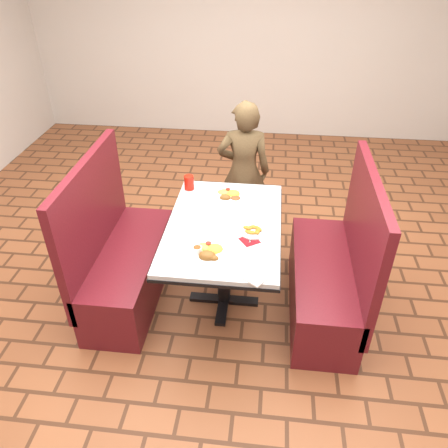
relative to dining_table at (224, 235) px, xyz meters
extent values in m
plane|color=brown|center=(0.00, 0.00, -0.65)|extent=(7.00, 7.00, 0.00)
cube|color=silver|center=(0.00, 3.50, 0.75)|extent=(6.00, 0.04, 2.80)
cube|color=silver|center=(0.00, 0.00, 0.08)|extent=(0.80, 1.20, 0.03)
cube|color=black|center=(0.00, 0.00, 0.05)|extent=(0.81, 1.21, 0.02)
cylinder|color=black|center=(0.00, 0.00, -0.30)|extent=(0.10, 0.10, 0.69)
cube|color=black|center=(0.00, 0.00, -0.64)|extent=(0.55, 0.08, 0.03)
cube|color=black|center=(0.00, 0.00, -0.64)|extent=(0.08, 0.55, 0.03)
cube|color=maroon|center=(-0.75, 0.00, -0.43)|extent=(0.45, 1.20, 0.45)
cube|color=maroon|center=(-0.97, 0.00, 0.05)|extent=(0.06, 1.20, 0.95)
cube|color=maroon|center=(0.75, 0.00, -0.43)|extent=(0.45, 1.20, 0.45)
cube|color=maroon|center=(0.97, 0.00, 0.05)|extent=(0.06, 1.20, 0.95)
imported|color=brown|center=(0.07, 0.98, 0.00)|extent=(0.50, 0.35, 1.32)
cylinder|color=white|center=(-0.05, -0.35, 0.10)|extent=(0.26, 0.26, 0.02)
ellipsoid|color=yellow|center=(-0.02, -0.31, 0.13)|extent=(0.10, 0.10, 0.05)
ellipsoid|color=#82AC44|center=(-0.10, -0.30, 0.13)|extent=(0.10, 0.09, 0.03)
cylinder|color=red|center=(-0.07, -0.28, 0.13)|extent=(0.04, 0.04, 0.01)
ellipsoid|color=brown|center=(-0.06, -0.40, 0.14)|extent=(0.11, 0.09, 0.06)
ellipsoid|color=brown|center=(-0.02, -0.41, 0.13)|extent=(0.06, 0.05, 0.04)
cylinder|color=white|center=(-0.13, -0.36, 0.13)|extent=(0.06, 0.06, 0.04)
cylinder|color=brown|center=(-0.13, -0.36, 0.15)|extent=(0.05, 0.05, 0.00)
cylinder|color=white|center=(0.00, 0.37, 0.10)|extent=(0.25, 0.25, 0.01)
ellipsoid|color=yellow|center=(0.03, 0.40, 0.13)|extent=(0.10, 0.10, 0.05)
ellipsoid|color=#82AC44|center=(-0.05, 0.42, 0.13)|extent=(0.10, 0.08, 0.03)
cylinder|color=red|center=(-0.02, 0.44, 0.13)|extent=(0.04, 0.04, 0.01)
ellipsoid|color=brown|center=(0.05, 0.34, 0.12)|extent=(0.07, 0.07, 0.03)
ellipsoid|color=brown|center=(-0.03, 0.33, 0.14)|extent=(0.09, 0.06, 0.05)
cylinder|color=white|center=(0.21, -0.07, 0.10)|extent=(0.20, 0.20, 0.01)
cube|color=#610E14|center=(0.19, -0.18, 0.10)|extent=(0.16, 0.16, 0.00)
cube|color=silver|center=(0.19, -0.14, 0.10)|extent=(0.03, 0.14, 0.00)
cylinder|color=red|center=(-0.33, 0.47, 0.15)|extent=(0.08, 0.08, 0.12)
cube|color=white|center=(0.23, -0.52, 0.10)|extent=(0.25, 0.24, 0.01)
cube|color=silver|center=(-0.04, -0.35, 0.11)|extent=(0.08, 0.16, 0.00)
cube|color=#B8B9BD|center=(-0.08, -0.41, 0.11)|extent=(0.04, 0.14, 0.00)
camera|label=1|loc=(0.29, -2.54, 1.84)|focal=35.00mm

